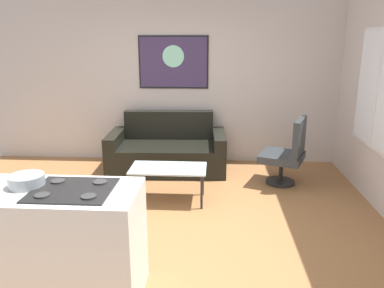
{
  "coord_description": "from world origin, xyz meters",
  "views": [
    {
      "loc": [
        0.61,
        -3.79,
        2.02
      ],
      "look_at": [
        0.32,
        0.9,
        0.7
      ],
      "focal_mm": 35.23,
      "sensor_mm": 36.0,
      "label": 1
    }
  ],
  "objects": [
    {
      "name": "kitchen_counter",
      "position": [
        -0.72,
        -1.23,
        0.46
      ],
      "size": [
        1.54,
        0.64,
        0.94
      ],
      "color": "white",
      "rests_on": "ground"
    },
    {
      "name": "couch",
      "position": [
        -0.13,
        1.89,
        0.29
      ],
      "size": [
        1.84,
        1.0,
        0.88
      ],
      "color": "black",
      "rests_on": "ground"
    },
    {
      "name": "back_wall",
      "position": [
        0.0,
        2.42,
        1.4
      ],
      "size": [
        6.4,
        0.05,
        2.8
      ],
      "primitive_type": "cube",
      "color": "beige",
      "rests_on": "ground"
    },
    {
      "name": "mixing_bowl",
      "position": [
        -0.83,
        -1.17,
        0.96
      ],
      "size": [
        0.27,
        0.27,
        0.09
      ],
      "color": "gray",
      "rests_on": "kitchen_counter"
    },
    {
      "name": "armchair",
      "position": [
        1.65,
        1.34,
        0.47
      ],
      "size": [
        0.75,
        0.76,
        0.97
      ],
      "color": "black",
      "rests_on": "ground"
    },
    {
      "name": "ground",
      "position": [
        0.0,
        0.0,
        -0.02
      ],
      "size": [
        6.4,
        6.4,
        0.04
      ],
      "primitive_type": "cube",
      "color": "#93633A"
    },
    {
      "name": "window",
      "position": [
        2.59,
        0.9,
        1.42
      ],
      "size": [
        0.03,
        1.31,
        1.48
      ],
      "color": "silver"
    },
    {
      "name": "wall_painting",
      "position": [
        -0.07,
        2.38,
        1.65
      ],
      "size": [
        1.13,
        0.03,
        0.84
      ],
      "color": "black"
    },
    {
      "name": "coffee_table",
      "position": [
        0.04,
        0.67,
        0.41
      ],
      "size": [
        0.96,
        0.51,
        0.45
      ],
      "color": "silver",
      "rests_on": "ground"
    }
  ]
}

